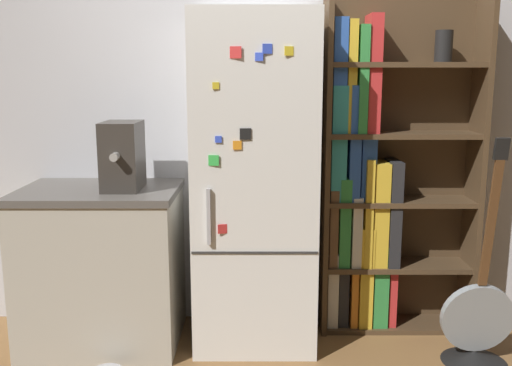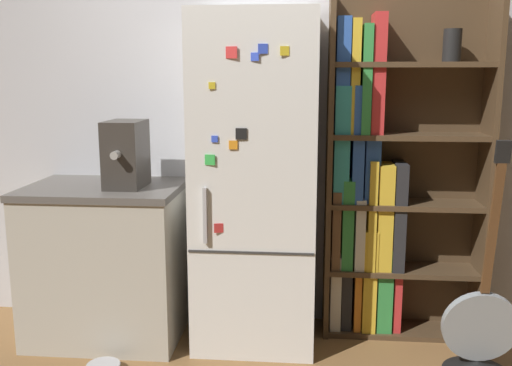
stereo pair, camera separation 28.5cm
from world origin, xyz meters
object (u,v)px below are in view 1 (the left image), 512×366
object	(u,v)px
bookshelf	(378,182)
guitar	(478,333)
espresso_machine	(124,156)
refrigerator	(256,183)

from	to	relation	value
bookshelf	guitar	distance (m)	1.00
espresso_machine	guitar	xyz separation A→B (m)	(1.95, -0.25, -0.94)
refrigerator	guitar	size ratio (longest dim) A/B	1.51
refrigerator	espresso_machine	distance (m)	0.76
refrigerator	bookshelf	xyz separation A→B (m)	(0.74, 0.18, -0.03)
bookshelf	espresso_machine	xyz separation A→B (m)	(-1.47, -0.23, 0.19)
bookshelf	guitar	world-z (taller)	bookshelf
bookshelf	guitar	xyz separation A→B (m)	(0.47, -0.48, -0.74)
espresso_machine	guitar	bearing A→B (deg)	-7.35
bookshelf	refrigerator	bearing A→B (deg)	-166.41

